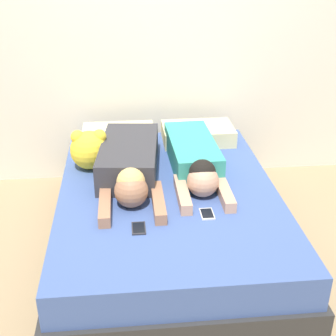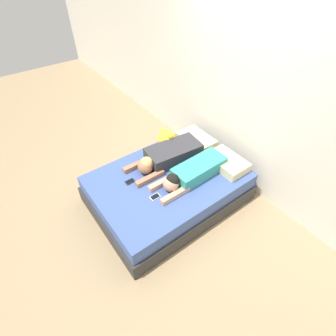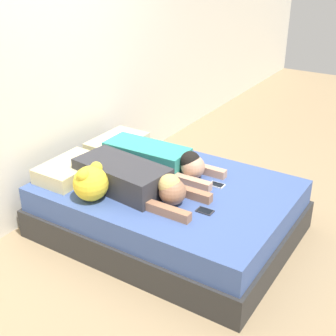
# 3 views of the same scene
# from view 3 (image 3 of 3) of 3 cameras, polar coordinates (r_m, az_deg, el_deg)

# --- Properties ---
(ground_plane) EXTENTS (12.00, 12.00, 0.00)m
(ground_plane) POSITION_cam_3_polar(r_m,az_deg,el_deg) (4.08, 0.00, -7.70)
(ground_plane) COLOR #9E8460
(wall_back) EXTENTS (12.00, 0.06, 2.60)m
(wall_back) POSITION_cam_3_polar(r_m,az_deg,el_deg) (4.25, -13.69, 12.18)
(wall_back) COLOR silver
(wall_back) RESTS_ON ground_plane
(bed) EXTENTS (1.48, 2.03, 0.46)m
(bed) POSITION_cam_3_polar(r_m,az_deg,el_deg) (3.96, 0.00, -4.99)
(bed) COLOR #2D2D2D
(bed) RESTS_ON ground_plane
(pillow_head_left) EXTENTS (0.56, 0.37, 0.13)m
(pillow_head_left) POSITION_cam_3_polar(r_m,az_deg,el_deg) (4.03, -11.78, -0.17)
(pillow_head_left) COLOR beige
(pillow_head_left) RESTS_ON bed
(pillow_head_right) EXTENTS (0.56, 0.37, 0.13)m
(pillow_head_right) POSITION_cam_3_polar(r_m,az_deg,el_deg) (4.46, -6.20, 2.89)
(pillow_head_right) COLOR beige
(pillow_head_right) RESTS_ON bed
(person_left) EXTENTS (0.46, 1.12, 0.24)m
(person_left) POSITION_cam_3_polar(r_m,az_deg,el_deg) (3.71, -4.27, -1.39)
(person_left) COLOR #333338
(person_left) RESTS_ON bed
(person_right) EXTENTS (0.34, 1.09, 0.23)m
(person_right) POSITION_cam_3_polar(r_m,az_deg,el_deg) (4.07, -1.05, 1.17)
(person_right) COLOR teal
(person_right) RESTS_ON bed
(cell_phone_left) EXTENTS (0.08, 0.12, 0.01)m
(cell_phone_left) POSITION_cam_3_polar(r_m,az_deg,el_deg) (3.48, 4.52, -5.25)
(cell_phone_left) COLOR #2D2D33
(cell_phone_left) RESTS_ON bed
(cell_phone_right) EXTENTS (0.08, 0.12, 0.01)m
(cell_phone_right) POSITION_cam_3_polar(r_m,az_deg,el_deg) (3.85, 5.98, -2.06)
(cell_phone_right) COLOR silver
(cell_phone_right) RESTS_ON bed
(plush_toy) EXTENTS (0.27, 0.27, 0.29)m
(plush_toy) POSITION_cam_3_polar(r_m,az_deg,el_deg) (3.61, -9.41, -1.76)
(plush_toy) COLOR yellow
(plush_toy) RESTS_ON bed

